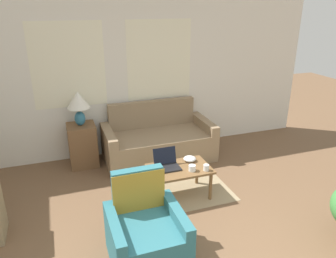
% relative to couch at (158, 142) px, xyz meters
% --- Properties ---
extents(wall_back, '(6.83, 0.06, 2.60)m').
position_rel_couch_xyz_m(wall_back, '(-0.46, 0.45, 1.03)').
color(wall_back, white).
rests_on(wall_back, ground_plane).
extents(rug, '(1.46, 1.93, 0.01)m').
position_rel_couch_xyz_m(rug, '(-0.09, -0.65, -0.27)').
color(rug, '#9E8966').
rests_on(rug, ground_plane).
extents(couch, '(1.77, 0.88, 0.90)m').
position_rel_couch_xyz_m(couch, '(0.00, 0.00, 0.00)').
color(couch, '#937A5B').
rests_on(couch, ground_plane).
extents(armchair, '(0.73, 0.73, 0.88)m').
position_rel_couch_xyz_m(armchair, '(-0.82, -2.17, -0.01)').
color(armchair, '#2D6B75').
rests_on(armchair, ground_plane).
extents(side_table, '(0.43, 0.43, 0.68)m').
position_rel_couch_xyz_m(side_table, '(-1.20, 0.14, 0.06)').
color(side_table, brown).
rests_on(side_table, ground_plane).
extents(table_lamp, '(0.35, 0.35, 0.53)m').
position_rel_couch_xyz_m(table_lamp, '(-1.20, 0.14, 0.76)').
color(table_lamp, teal).
rests_on(table_lamp, side_table).
extents(coffee_table, '(0.81, 0.53, 0.42)m').
position_rel_couch_xyz_m(coffee_table, '(-0.09, -1.23, 0.09)').
color(coffee_table, brown).
rests_on(coffee_table, ground_plane).
extents(laptop, '(0.31, 0.28, 0.23)m').
position_rel_couch_xyz_m(laptop, '(-0.24, -1.15, 0.20)').
color(laptop, black).
rests_on(laptop, coffee_table).
extents(cup_navy, '(0.07, 0.07, 0.08)m').
position_rel_couch_xyz_m(cup_navy, '(0.21, -1.41, 0.18)').
color(cup_navy, white).
rests_on(cup_navy, coffee_table).
extents(cup_yellow, '(0.09, 0.09, 0.08)m').
position_rel_couch_xyz_m(cup_yellow, '(0.04, -1.35, 0.18)').
color(cup_yellow, white).
rests_on(cup_yellow, coffee_table).
extents(snack_bowl, '(0.17, 0.17, 0.07)m').
position_rel_couch_xyz_m(snack_bowl, '(0.11, -1.09, 0.18)').
color(snack_bowl, white).
rests_on(snack_bowl, coffee_table).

